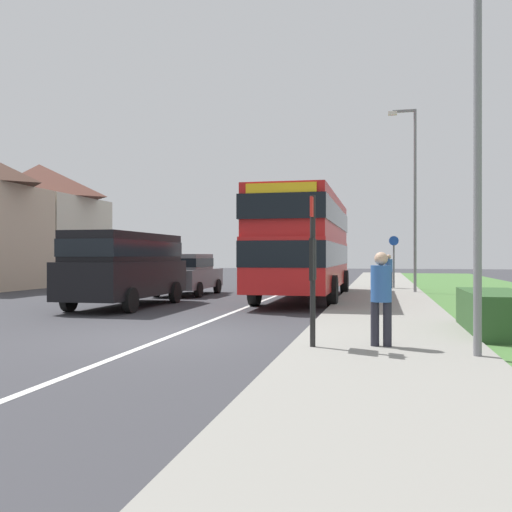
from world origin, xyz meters
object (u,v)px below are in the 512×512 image
(pedestrian_at_stop, at_px, (381,294))
(cycle_route_sign, at_px, (394,260))
(street_lamp_mid, at_px, (412,189))
(parked_van_black, at_px, (126,263))
(street_lamp_near, at_px, (470,97))
(pedestrian_walking_away, at_px, (389,269))
(parked_car_grey, at_px, (188,273))
(double_decker_bus, at_px, (305,241))
(bus_stop_sign, at_px, (313,260))

(pedestrian_at_stop, distance_m, cycle_route_sign, 17.19)
(pedestrian_at_stop, height_order, street_lamp_mid, street_lamp_mid)
(parked_van_black, bearing_deg, street_lamp_near, -39.05)
(pedestrian_walking_away, distance_m, street_lamp_mid, 4.31)
(pedestrian_walking_away, distance_m, street_lamp_near, 17.77)
(parked_van_black, distance_m, pedestrian_walking_away, 13.01)
(street_lamp_mid, bearing_deg, parked_van_black, -139.88)
(parked_car_grey, relative_size, pedestrian_walking_away, 2.46)
(double_decker_bus, bearing_deg, parked_van_black, -140.63)
(bus_stop_sign, relative_size, street_lamp_near, 0.38)
(double_decker_bus, xyz_separation_m, bus_stop_sign, (1.63, -11.20, -0.60))
(double_decker_bus, relative_size, pedestrian_walking_away, 6.09)
(double_decker_bus, bearing_deg, pedestrian_walking_away, 62.68)
(parked_car_grey, distance_m, street_lamp_near, 15.92)
(bus_stop_sign, xyz_separation_m, cycle_route_sign, (1.69, 17.46, -0.11))
(parked_van_black, relative_size, street_lamp_near, 0.81)
(pedestrian_at_stop, relative_size, street_lamp_mid, 0.22)
(parked_car_grey, distance_m, pedestrian_walking_away, 9.33)
(parked_van_black, distance_m, street_lamp_near, 11.97)
(double_decker_bus, height_order, parked_car_grey, double_decker_bus)
(parked_van_black, bearing_deg, parked_car_grey, 89.05)
(parked_van_black, xyz_separation_m, street_lamp_mid, (9.07, 7.64, 3.00))
(parked_car_grey, xyz_separation_m, street_lamp_mid, (8.98, 2.21, 3.45))
(cycle_route_sign, bearing_deg, pedestrian_walking_away, -129.63)
(pedestrian_walking_away, height_order, bus_stop_sign, bus_stop_sign)
(double_decker_bus, bearing_deg, street_lamp_mid, 41.04)
(bus_stop_sign, bearing_deg, cycle_route_sign, 84.47)
(street_lamp_near, bearing_deg, parked_van_black, 140.95)
(pedestrian_at_stop, distance_m, street_lamp_mid, 14.86)
(double_decker_bus, distance_m, cycle_route_sign, 7.12)
(pedestrian_at_stop, distance_m, street_lamp_near, 3.31)
(parked_van_black, xyz_separation_m, pedestrian_at_stop, (7.79, -6.77, -0.39))
(street_lamp_near, bearing_deg, pedestrian_at_stop, 155.36)
(street_lamp_near, xyz_separation_m, street_lamp_mid, (-0.01, 15.00, 0.40))
(parked_car_grey, bearing_deg, pedestrian_walking_away, 30.26)
(pedestrian_at_stop, relative_size, street_lamp_near, 0.24)
(bus_stop_sign, bearing_deg, parked_van_black, 133.52)
(pedestrian_walking_away, bearing_deg, parked_van_black, -128.82)
(double_decker_bus, distance_m, pedestrian_at_stop, 11.32)
(pedestrian_walking_away, bearing_deg, street_lamp_near, -86.98)
(pedestrian_walking_away, relative_size, bus_stop_sign, 0.64)
(parked_van_black, relative_size, bus_stop_sign, 2.14)
(pedestrian_walking_away, bearing_deg, street_lamp_mid, -69.75)
(cycle_route_sign, bearing_deg, parked_car_grey, -148.99)
(pedestrian_walking_away, distance_m, cycle_route_sign, 0.58)
(bus_stop_sign, relative_size, street_lamp_mid, 0.34)
(double_decker_bus, bearing_deg, street_lamp_near, -70.80)
(parked_car_grey, bearing_deg, pedestrian_at_stop, -57.75)
(parked_car_grey, bearing_deg, bus_stop_sign, -62.11)
(parked_van_black, height_order, bus_stop_sign, bus_stop_sign)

